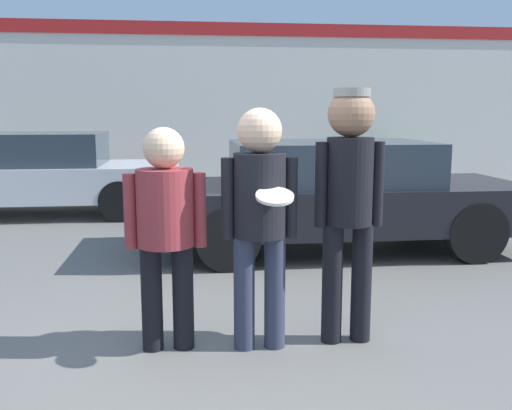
{
  "coord_description": "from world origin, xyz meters",
  "views": [
    {
      "loc": [
        -0.17,
        -3.7,
        1.69
      ],
      "look_at": [
        0.33,
        0.38,
        1.01
      ],
      "focal_mm": 40.0,
      "sensor_mm": 36.0,
      "label": 1
    }
  ],
  "objects_px": {
    "person_middle_with_frisbee": "(260,207)",
    "person_right": "(349,190)",
    "person_left": "(165,220)",
    "parked_car_near": "(335,194)",
    "shrub": "(383,163)",
    "parked_car_far": "(32,173)"
  },
  "relations": [
    {
      "from": "parked_car_far",
      "to": "shrub",
      "type": "height_order",
      "value": "parked_car_far"
    },
    {
      "from": "person_middle_with_frisbee",
      "to": "shrub",
      "type": "xyz_separation_m",
      "value": [
        4.2,
        9.37,
        -0.56
      ]
    },
    {
      "from": "person_right",
      "to": "shrub",
      "type": "relative_size",
      "value": 1.96
    },
    {
      "from": "person_middle_with_frisbee",
      "to": "parked_car_far",
      "type": "xyz_separation_m",
      "value": [
        -3.02,
        5.81,
        -0.34
      ]
    },
    {
      "from": "person_right",
      "to": "parked_car_near",
      "type": "relative_size",
      "value": 0.41
    },
    {
      "from": "parked_car_near",
      "to": "parked_car_far",
      "type": "bearing_deg",
      "value": 145.45
    },
    {
      "from": "person_right",
      "to": "person_middle_with_frisbee",
      "type": "bearing_deg",
      "value": -175.81
    },
    {
      "from": "person_middle_with_frisbee",
      "to": "person_right",
      "type": "bearing_deg",
      "value": 4.19
    },
    {
      "from": "person_left",
      "to": "person_right",
      "type": "height_order",
      "value": "person_right"
    },
    {
      "from": "shrub",
      "to": "person_left",
      "type": "bearing_deg",
      "value": -117.55
    },
    {
      "from": "person_middle_with_frisbee",
      "to": "person_right",
      "type": "xyz_separation_m",
      "value": [
        0.65,
        0.05,
        0.1
      ]
    },
    {
      "from": "person_middle_with_frisbee",
      "to": "parked_car_near",
      "type": "height_order",
      "value": "person_middle_with_frisbee"
    },
    {
      "from": "person_middle_with_frisbee",
      "to": "parked_car_near",
      "type": "bearing_deg",
      "value": 65.6
    },
    {
      "from": "parked_car_near",
      "to": "shrub",
      "type": "bearing_deg",
      "value": 65.95
    },
    {
      "from": "parked_car_far",
      "to": "shrub",
      "type": "xyz_separation_m",
      "value": [
        7.23,
        3.56,
        -0.21
      ]
    },
    {
      "from": "person_left",
      "to": "parked_car_far",
      "type": "distance_m",
      "value": 6.22
    },
    {
      "from": "person_left",
      "to": "person_right",
      "type": "xyz_separation_m",
      "value": [
        1.3,
        -0.02,
        0.19
      ]
    },
    {
      "from": "parked_car_far",
      "to": "parked_car_near",
      "type": "bearing_deg",
      "value": -34.55
    },
    {
      "from": "parked_car_near",
      "to": "shrub",
      "type": "xyz_separation_m",
      "value": [
        2.91,
        6.53,
        -0.22
      ]
    },
    {
      "from": "parked_car_near",
      "to": "shrub",
      "type": "relative_size",
      "value": 4.76
    },
    {
      "from": "parked_car_near",
      "to": "person_left",
      "type": "bearing_deg",
      "value": -124.95
    },
    {
      "from": "person_left",
      "to": "person_right",
      "type": "distance_m",
      "value": 1.32
    }
  ]
}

